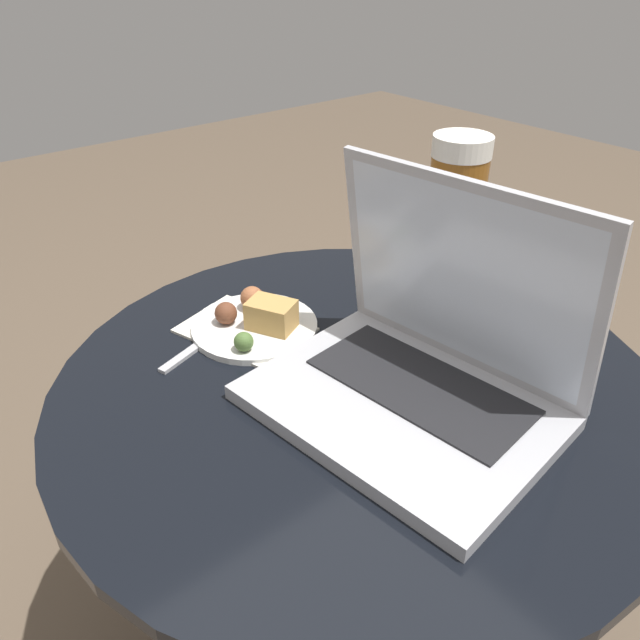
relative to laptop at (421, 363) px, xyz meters
name	(u,v)px	position (x,y,z in m)	size (l,w,h in m)	color
ground_plane	(347,627)	(-0.08, -0.03, -0.57)	(6.00, 6.00, 0.00)	brown
table	(354,460)	(-0.08, -0.03, -0.19)	(0.74, 0.74, 0.52)	#515156
napkin	(245,330)	(-0.25, -0.07, -0.05)	(0.19, 0.16, 0.00)	silver
laptop	(421,363)	(0.00, 0.00, 0.00)	(0.35, 0.28, 0.26)	#B2B2B7
beer_glass	(453,227)	(-0.12, 0.19, 0.07)	(0.08, 0.08, 0.25)	brown
snack_plate	(256,321)	(-0.25, -0.06, -0.04)	(0.17, 0.17, 0.05)	silver
fork	(218,332)	(-0.27, -0.11, -0.05)	(0.08, 0.18, 0.00)	#B2B2B7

